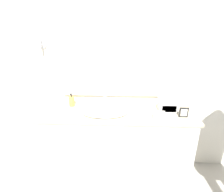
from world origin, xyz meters
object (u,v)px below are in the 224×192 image
(sink_basin, at_px, (104,111))
(appliance_box, at_px, (168,106))
(soap_bottle, at_px, (72,101))
(picture_frame, at_px, (184,112))

(sink_basin, distance_m, appliance_box, 0.74)
(soap_bottle, relative_size, picture_frame, 1.44)
(soap_bottle, xyz_separation_m, picture_frame, (1.29, -0.24, -0.01))
(soap_bottle, xyz_separation_m, appliance_box, (1.15, -0.09, -0.01))
(appliance_box, bearing_deg, soap_bottle, 175.45)
(sink_basin, bearing_deg, soap_bottle, 157.92)
(appliance_box, height_order, picture_frame, same)
(appliance_box, relative_size, picture_frame, 1.92)
(soap_bottle, height_order, picture_frame, soap_bottle)
(sink_basin, height_order, picture_frame, sink_basin)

